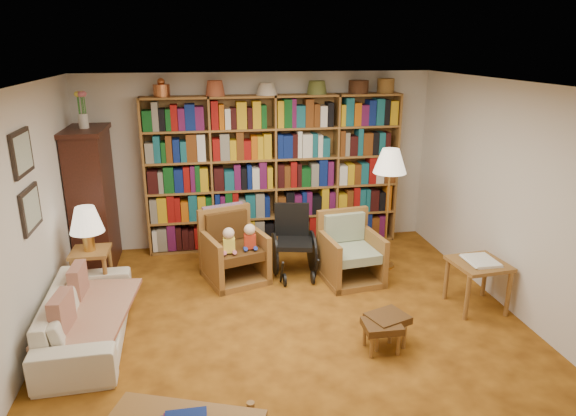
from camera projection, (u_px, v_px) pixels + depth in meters
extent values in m
plane|color=#A9641A|center=(289.00, 325.00, 5.47)|extent=(5.00, 5.00, 0.00)
plane|color=white|center=(290.00, 86.00, 4.71)|extent=(5.00, 5.00, 0.00)
plane|color=silver|center=(259.00, 161.00, 7.43)|extent=(5.00, 0.00, 5.00)
plane|color=silver|center=(371.00, 360.00, 2.74)|extent=(5.00, 0.00, 5.00)
plane|color=silver|center=(20.00, 229.00, 4.68)|extent=(0.00, 5.00, 5.00)
plane|color=silver|center=(519.00, 202.00, 5.50)|extent=(0.00, 5.00, 5.00)
cube|color=brown|center=(275.00, 173.00, 7.36)|extent=(3.60, 0.30, 2.20)
cube|color=#39160F|center=(93.00, 202.00, 6.70)|extent=(0.45, 0.90, 1.80)
cube|color=#39160F|center=(85.00, 131.00, 6.42)|extent=(0.50, 0.95, 0.06)
cylinder|color=silver|center=(83.00, 121.00, 6.38)|extent=(0.12, 0.12, 0.18)
cube|color=black|center=(22.00, 153.00, 4.77)|extent=(0.03, 0.52, 0.42)
cube|color=gray|center=(23.00, 153.00, 4.77)|extent=(0.01, 0.44, 0.34)
cube|color=black|center=(31.00, 209.00, 4.93)|extent=(0.03, 0.52, 0.42)
cube|color=gray|center=(32.00, 209.00, 4.94)|extent=(0.01, 0.44, 0.34)
imported|color=beige|center=(87.00, 315.00, 5.15)|extent=(1.85, 0.78, 0.53)
cube|color=beige|center=(92.00, 312.00, 5.15)|extent=(0.87, 1.43, 0.04)
cube|color=maroon|center=(79.00, 284.00, 5.40)|extent=(0.13, 0.37, 0.37)
cube|color=maroon|center=(63.00, 317.00, 4.75)|extent=(0.16, 0.39, 0.38)
cube|color=brown|center=(90.00, 252.00, 5.89)|extent=(0.43, 0.43, 0.04)
cylinder|color=brown|center=(74.00, 283.00, 5.79)|extent=(0.05, 0.05, 0.57)
cylinder|color=brown|center=(106.00, 281.00, 5.85)|extent=(0.05, 0.05, 0.57)
cylinder|color=brown|center=(81.00, 271.00, 6.12)|extent=(0.05, 0.05, 0.57)
cylinder|color=brown|center=(111.00, 269.00, 6.18)|extent=(0.05, 0.05, 0.57)
cylinder|color=gold|center=(89.00, 242.00, 5.85)|extent=(0.13, 0.13, 0.21)
cone|color=#F4E6C8|center=(86.00, 220.00, 5.77)|extent=(0.38, 0.38, 0.30)
cube|color=brown|center=(235.00, 276.00, 6.53)|extent=(0.90, 0.91, 0.08)
cube|color=brown|center=(209.00, 258.00, 6.40)|extent=(0.29, 0.72, 0.63)
cube|color=brown|center=(260.00, 255.00, 6.50)|extent=(0.29, 0.72, 0.63)
cube|color=brown|center=(233.00, 238.00, 6.72)|extent=(0.69, 0.29, 0.88)
cube|color=#4B2E14|center=(235.00, 252.00, 6.40)|extent=(0.71, 0.75, 0.12)
cube|color=#4B2E14|center=(232.00, 225.00, 6.59)|extent=(0.55, 0.26, 0.37)
cube|color=#D1375E|center=(232.00, 218.00, 6.67)|extent=(0.54, 0.22, 0.39)
cube|color=brown|center=(350.00, 277.00, 6.51)|extent=(0.77, 0.79, 0.08)
cube|color=brown|center=(327.00, 260.00, 6.38)|extent=(0.15, 0.72, 0.61)
cube|color=brown|center=(375.00, 256.00, 6.48)|extent=(0.15, 0.72, 0.61)
cube|color=brown|center=(344.00, 240.00, 6.69)|extent=(0.69, 0.16, 0.86)
cube|color=#9CA886|center=(352.00, 253.00, 6.38)|extent=(0.60, 0.66, 0.11)
cube|color=#9CA886|center=(346.00, 227.00, 6.57)|extent=(0.54, 0.16, 0.36)
cube|color=black|center=(295.00, 243.00, 6.53)|extent=(0.53, 0.53, 0.06)
cube|color=black|center=(292.00, 219.00, 6.65)|extent=(0.45, 0.14, 0.45)
cylinder|color=black|center=(275.00, 254.00, 6.63)|extent=(0.03, 0.55, 0.55)
cylinder|color=black|center=(312.00, 251.00, 6.71)|extent=(0.03, 0.55, 0.55)
cylinder|color=black|center=(285.00, 280.00, 6.35)|extent=(0.03, 0.16, 0.16)
cylinder|color=black|center=(313.00, 278.00, 6.41)|extent=(0.03, 0.16, 0.16)
cylinder|color=gold|center=(384.00, 265.00, 6.93)|extent=(0.27, 0.27, 0.03)
cylinder|color=gold|center=(387.00, 219.00, 6.73)|extent=(0.03, 0.03, 1.36)
cone|color=#F4E6C8|center=(390.00, 161.00, 6.49)|extent=(0.43, 0.43, 0.31)
cube|color=brown|center=(479.00, 264.00, 5.70)|extent=(0.61, 0.61, 0.04)
cylinder|color=brown|center=(467.00, 298.00, 5.51)|extent=(0.05, 0.05, 0.52)
cylinder|color=brown|center=(508.00, 294.00, 5.59)|extent=(0.05, 0.05, 0.52)
cylinder|color=brown|center=(446.00, 279.00, 5.97)|extent=(0.05, 0.05, 0.52)
cylinder|color=brown|center=(485.00, 276.00, 6.05)|extent=(0.05, 0.05, 0.52)
cube|color=white|center=(480.00, 261.00, 5.69)|extent=(0.34, 0.41, 0.03)
cube|color=#4B2E14|center=(388.00, 319.00, 5.06)|extent=(0.46, 0.43, 0.07)
cylinder|color=brown|center=(377.00, 340.00, 4.98)|extent=(0.04, 0.04, 0.24)
cylinder|color=brown|center=(404.00, 337.00, 5.03)|extent=(0.04, 0.04, 0.24)
cylinder|color=brown|center=(370.00, 328.00, 5.19)|extent=(0.04, 0.04, 0.24)
cylinder|color=brown|center=(396.00, 326.00, 5.24)|extent=(0.04, 0.04, 0.24)
cube|color=#4B2E14|center=(382.00, 326.00, 4.95)|extent=(0.36, 0.31, 0.07)
cylinder|color=brown|center=(372.00, 347.00, 4.87)|extent=(0.04, 0.04, 0.23)
cylinder|color=brown|center=(398.00, 344.00, 4.92)|extent=(0.04, 0.04, 0.23)
cylinder|color=brown|center=(365.00, 335.00, 5.08)|extent=(0.04, 0.04, 0.23)
cylinder|color=brown|center=(390.00, 333.00, 5.12)|extent=(0.04, 0.04, 0.23)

